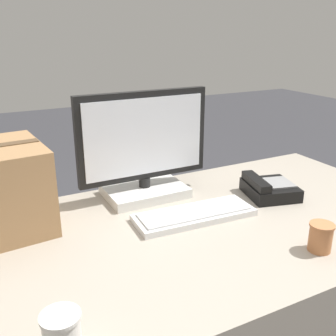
# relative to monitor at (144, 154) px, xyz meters

# --- Properties ---
(office_desk) EXTENTS (1.80, 0.90, 0.71)m
(office_desk) POSITION_rel_monitor_xyz_m (0.04, -0.31, -0.53)
(office_desk) COLOR #A89E8E
(office_desk) RESTS_ON ground_plane
(monitor) EXTENTS (0.52, 0.22, 0.41)m
(monitor) POSITION_rel_monitor_xyz_m (0.00, 0.00, 0.00)
(monitor) COLOR white
(monitor) RESTS_ON office_desk
(keyboard) EXTENTS (0.43, 0.17, 0.03)m
(keyboard) POSITION_rel_monitor_xyz_m (0.07, -0.26, -0.16)
(keyboard) COLOR silver
(keyboard) RESTS_ON office_desk
(desk_phone) EXTENTS (0.22, 0.23, 0.08)m
(desk_phone) POSITION_rel_monitor_xyz_m (0.43, -0.23, -0.14)
(desk_phone) COLOR black
(desk_phone) RESTS_ON office_desk
(paper_cup_left) EXTENTS (0.08, 0.08, 0.10)m
(paper_cup_left) POSITION_rel_monitor_xyz_m (-0.48, -0.66, -0.12)
(paper_cup_left) COLOR white
(paper_cup_left) RESTS_ON office_desk
(paper_cup_right) EXTENTS (0.07, 0.07, 0.09)m
(paper_cup_right) POSITION_rel_monitor_xyz_m (0.29, -0.61, -0.13)
(paper_cup_right) COLOR #BC7547
(paper_cup_right) RESTS_ON office_desk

